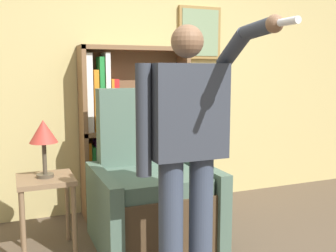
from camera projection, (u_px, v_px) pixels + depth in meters
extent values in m
cube|color=tan|center=(151.00, 70.00, 4.00)|extent=(8.00, 0.06, 2.80)
cube|color=olive|center=(200.00, 33.00, 4.09)|extent=(0.47, 0.04, 0.53)
cube|color=gray|center=(201.00, 33.00, 4.07)|extent=(0.41, 0.01, 0.47)
cube|color=brown|center=(84.00, 134.00, 3.64)|extent=(0.04, 0.28, 1.62)
cube|color=brown|center=(183.00, 128.00, 4.01)|extent=(0.04, 0.28, 1.62)
cube|color=brown|center=(132.00, 129.00, 3.95)|extent=(1.05, 0.01, 1.62)
cube|color=brown|center=(136.00, 208.00, 3.94)|extent=(1.05, 0.28, 0.04)
cube|color=brown|center=(136.00, 131.00, 3.83)|extent=(1.05, 0.28, 0.04)
cube|color=brown|center=(135.00, 49.00, 3.72)|extent=(1.05, 0.28, 0.04)
cube|color=orange|center=(90.00, 178.00, 3.71)|extent=(0.03, 0.17, 0.69)
cube|color=#238438|center=(93.00, 180.00, 3.73)|extent=(0.04, 0.19, 0.65)
cube|color=purple|center=(98.00, 176.00, 3.74)|extent=(0.05, 0.16, 0.71)
cube|color=#238438|center=(104.00, 180.00, 3.77)|extent=(0.04, 0.16, 0.61)
cube|color=gold|center=(109.00, 175.00, 3.78)|extent=(0.05, 0.21, 0.71)
cube|color=purple|center=(116.00, 182.00, 3.82)|extent=(0.05, 0.18, 0.55)
cube|color=white|center=(89.00, 93.00, 3.61)|extent=(0.05, 0.18, 0.72)
cube|color=orange|center=(95.00, 101.00, 3.64)|extent=(0.05, 0.18, 0.57)
cube|color=#238438|center=(101.00, 94.00, 3.65)|extent=(0.05, 0.17, 0.69)
cube|color=white|center=(106.00, 92.00, 3.67)|extent=(0.04, 0.21, 0.72)
cube|color=orange|center=(111.00, 105.00, 3.70)|extent=(0.02, 0.22, 0.48)
cube|color=red|center=(115.00, 105.00, 3.72)|extent=(0.05, 0.16, 0.48)
cube|color=#4C3823|center=(154.00, 215.00, 3.16)|extent=(0.73, 0.78, 0.47)
cube|color=#4C6656|center=(156.00, 181.00, 3.08)|extent=(0.69, 0.66, 0.12)
cube|color=#4C6656|center=(140.00, 146.00, 3.41)|extent=(0.73, 0.16, 1.01)
cube|color=#4C6656|center=(103.00, 213.00, 3.00)|extent=(0.10, 0.86, 0.62)
cube|color=#4C6656|center=(200.00, 200.00, 3.30)|extent=(0.10, 0.86, 0.62)
cylinder|color=#384256|center=(171.00, 229.00, 2.39)|extent=(0.15, 0.15, 0.87)
cylinder|color=#384256|center=(201.00, 224.00, 2.46)|extent=(0.15, 0.15, 0.87)
cube|color=#333842|center=(187.00, 111.00, 2.33)|extent=(0.45, 0.24, 0.56)
sphere|color=brown|center=(187.00, 41.00, 2.27)|extent=(0.19, 0.19, 0.19)
cylinder|color=#333842|center=(143.00, 121.00, 2.23)|extent=(0.09, 0.09, 0.65)
cylinder|color=#333842|center=(233.00, 49.00, 2.26)|extent=(0.09, 0.28, 0.23)
cylinder|color=#333842|center=(259.00, 29.00, 2.02)|extent=(0.08, 0.27, 0.10)
sphere|color=brown|center=(275.00, 24.00, 1.90)|extent=(0.09, 0.09, 0.09)
cylinder|color=white|center=(287.00, 22.00, 1.82)|extent=(0.04, 0.15, 0.04)
cube|color=#846647|center=(45.00, 179.00, 2.95)|extent=(0.41, 0.41, 0.04)
cylinder|color=#846647|center=(23.00, 230.00, 2.76)|extent=(0.04, 0.04, 0.56)
cylinder|color=#846647|center=(75.00, 222.00, 2.89)|extent=(0.04, 0.04, 0.56)
cylinder|color=#846647|center=(21.00, 213.00, 3.08)|extent=(0.04, 0.04, 0.56)
cylinder|color=#846647|center=(68.00, 207.00, 3.22)|extent=(0.04, 0.04, 0.56)
cylinder|color=#4C4233|center=(45.00, 176.00, 2.94)|extent=(0.13, 0.13, 0.02)
cylinder|color=#4C4233|center=(45.00, 158.00, 2.92)|extent=(0.03, 0.03, 0.24)
cone|color=#B2382D|center=(43.00, 131.00, 2.90)|extent=(0.21, 0.21, 0.17)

